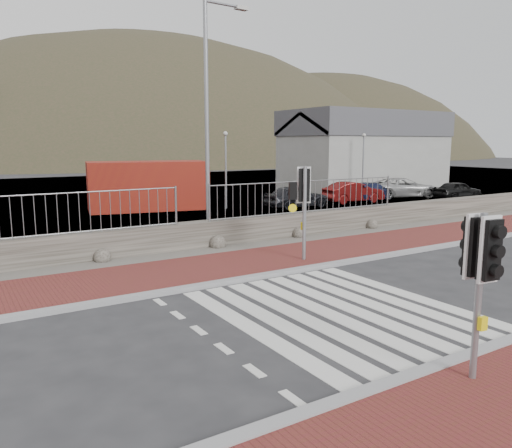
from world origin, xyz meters
TOP-DOWN VIEW (x-y plane):
  - ground at (0.00, 0.00)m, footprint 220.00×220.00m
  - sidewalk_far at (0.00, 4.50)m, footprint 40.00×3.00m
  - kerb_near at (0.00, -3.00)m, footprint 40.00×0.25m
  - kerb_far at (0.00, 3.00)m, footprint 40.00×0.25m
  - zebra_crossing at (-0.00, 0.00)m, footprint 4.62×5.60m
  - gravel_strip at (0.00, 6.50)m, footprint 40.00×1.50m
  - stone_wall at (0.00, 7.30)m, footprint 40.00×0.60m
  - railing at (0.00, 7.15)m, footprint 18.07×0.07m
  - quay at (0.00, 27.90)m, footprint 120.00×40.00m
  - water at (0.00, 62.90)m, footprint 220.00×50.00m
  - harbor_building at (20.00, 19.90)m, footprint 12.20×6.20m
  - hills_backdrop at (6.74, 87.90)m, footprint 254.00×90.00m
  - traffic_signal_near at (-0.46, -3.53)m, footprint 0.39×0.26m
  - traffic_signal_far at (2.02, 3.87)m, footprint 0.70×0.46m
  - streetlight at (1.17, 8.11)m, footprint 1.76×0.28m
  - shipping_container at (2.32, 17.80)m, footprint 6.51×3.73m
  - car_a at (9.43, 14.16)m, footprint 3.70×1.56m
  - car_b at (13.76, 14.33)m, footprint 3.86×1.72m
  - car_c at (15.56, 14.70)m, footprint 4.13×2.55m
  - car_d at (18.47, 14.72)m, footprint 5.02×3.46m
  - car_e at (20.96, 12.44)m, footprint 3.37×1.70m

SIDE VIEW (x-z plane):
  - hills_backdrop at x=6.74m, z-range -73.05..26.95m
  - ground at x=0.00m, z-range 0.00..0.00m
  - quay at x=0.00m, z-range -0.25..0.25m
  - water at x=0.00m, z-range -0.03..0.03m
  - zebra_crossing at x=0.00m, z-range 0.00..0.01m
  - gravel_strip at x=0.00m, z-range 0.00..0.06m
  - sidewalk_far at x=0.00m, z-range 0.00..0.08m
  - kerb_near at x=0.00m, z-range -0.01..0.11m
  - kerb_far at x=0.00m, z-range -0.01..0.11m
  - stone_wall at x=0.00m, z-range 0.00..0.90m
  - car_e at x=20.96m, z-range 0.00..1.10m
  - car_c at x=15.56m, z-range 0.00..1.12m
  - car_b at x=13.76m, z-range 0.00..1.23m
  - car_a at x=9.43m, z-range 0.00..1.25m
  - car_d at x=18.47m, z-range 0.00..1.27m
  - shipping_container at x=2.32m, z-range 0.00..2.55m
  - railing at x=0.00m, z-range 1.21..2.43m
  - traffic_signal_near at x=-0.46m, z-range 0.56..3.10m
  - traffic_signal_far at x=2.02m, z-range 0.64..3.48m
  - harbor_building at x=20.00m, z-range 0.03..5.83m
  - streetlight at x=1.17m, z-range 0.52..8.81m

